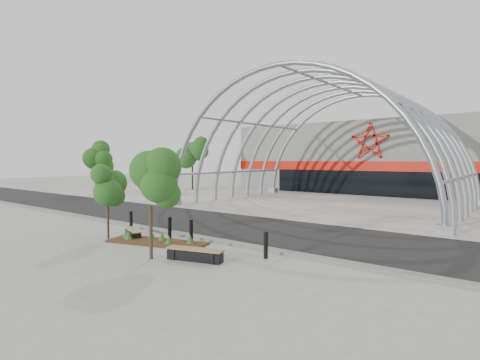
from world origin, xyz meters
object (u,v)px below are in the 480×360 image
at_px(street_tree_0, 107,189).
at_px(street_tree_1, 150,185).
at_px(bench_1, 195,255).
at_px(bench_0, 133,233).
at_px(bollard_2, 170,228).

height_order(street_tree_0, street_tree_1, street_tree_1).
height_order(street_tree_0, bench_1, street_tree_0).
relative_size(street_tree_0, bench_1, 1.47).
height_order(street_tree_0, bench_0, street_tree_0).
bearing_deg(bench_0, bench_1, -12.48).
height_order(street_tree_1, bench_0, street_tree_1).
distance_m(street_tree_0, bollard_2, 3.51).
xyz_separation_m(street_tree_0, bollard_2, (2.40, 1.74, -1.88)).
distance_m(bench_0, bench_1, 5.59).
bearing_deg(bench_1, street_tree_1, -151.14).
bearing_deg(street_tree_1, street_tree_0, 166.58).
relative_size(street_tree_0, street_tree_1, 0.86).
bearing_deg(street_tree_1, bench_1, 28.86).
relative_size(street_tree_1, bollard_2, 3.70).
bearing_deg(bench_1, street_tree_0, 177.57).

